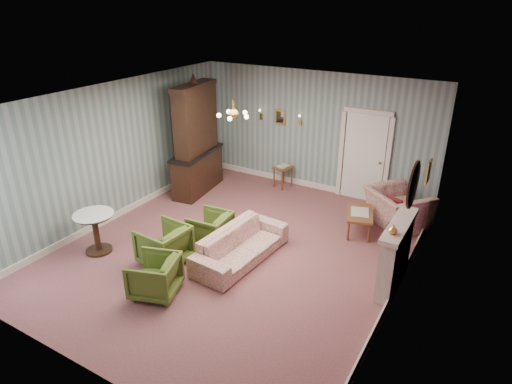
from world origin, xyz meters
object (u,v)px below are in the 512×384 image
Objects in this scene: wingback_chair at (398,202)px; side_table_black at (395,241)px; olive_chair_b at (164,243)px; olive_chair_c at (210,227)px; sofa_chintz at (241,240)px; olive_chair_a at (154,274)px; pedestal_table at (96,233)px; coffee_table at (359,222)px; fireplace at (395,254)px; dresser at (196,136)px.

wingback_chair reaches higher than side_table_black.
olive_chair_b is 1.10× the size of olive_chair_c.
wingback_chair is 2.11× the size of side_table_black.
sofa_chintz is at bearing 128.18° from olive_chair_b.
olive_chair_a is at bearing 35.60° from olive_chair_b.
sofa_chintz is 3.65× the size of side_table_black.
olive_chair_b is 4.26m from side_table_black.
pedestal_table reaches higher than olive_chair_c.
olive_chair_a is 5.19m from wingback_chair.
pedestal_table is (-4.88, -2.73, 0.12)m from side_table_black.
side_table_black is 0.70× the size of pedestal_table.
side_table_black is (3.54, 2.37, -0.12)m from olive_chair_b.
olive_chair_b is 3.93m from coffee_table.
fireplace is (0.49, -2.16, 0.06)m from wingback_chair.
olive_chair_c is at bearing 81.29° from wingback_chair.
coffee_table is 1.12× the size of pedestal_table.
wingback_chair is at bearing 102.86° from side_table_black.
wingback_chair is at bearing 102.73° from fireplace.
dresser is 4.29m from coffee_table.
pedestal_table is at bearing -160.69° from fireplace.
dresser reaches higher than pedestal_table.
coffee_table is at bearing 124.75° from olive_chair_c.
olive_chair_a is at bearing -120.87° from coffee_table.
coffee_table is (-0.58, -0.72, -0.29)m from wingback_chair.
dresser is 2.00× the size of fireplace.
olive_chair_a is at bearing 161.88° from sofa_chintz.
wingback_chair is (2.11, 2.80, 0.12)m from sofa_chintz.
fireplace is 1.74× the size of pedestal_table.
olive_chair_c is at bearing 82.31° from sofa_chintz.
dresser is at bearing 179.37° from coffee_table.
pedestal_table reaches higher than coffee_table.
side_table_black is at bearing 102.56° from fireplace.
olive_chair_b is at bearing -71.45° from dresser.
dresser is at bearing -149.86° from olive_chair_b.
coffee_table is at bearing -31.99° from sofa_chintz.
olive_chair_b reaches higher than olive_chair_a.
coffee_table is at bearing 38.71° from pedestal_table.
sofa_chintz is at bearing -126.37° from coffee_table.
fireplace is 1.55× the size of coffee_table.
sofa_chintz is at bearing 73.51° from olive_chair_c.
wingback_chair is 1.27m from side_table_black.
pedestal_table is (-1.34, -0.36, 0.00)m from olive_chair_b.
side_table_black is at bearing 117.58° from olive_chair_a.
olive_chair_a is 0.36× the size of sofa_chintz.
wingback_chair is 0.85× the size of fireplace.
olive_chair_a reaches higher than coffee_table.
coffee_table is at bearing 126.55° from fireplace.
fireplace is 2.48× the size of side_table_black.
sofa_chintz is 1.73× the size of wingback_chair.
wingback_chair is at bearing 129.23° from olive_chair_a.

